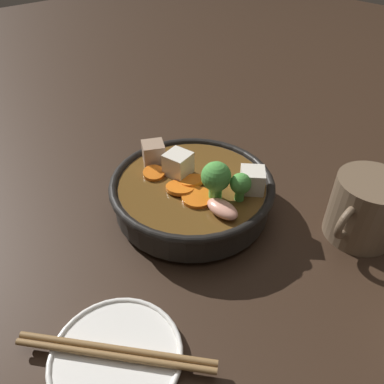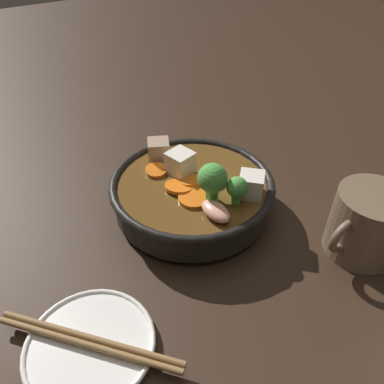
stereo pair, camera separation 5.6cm
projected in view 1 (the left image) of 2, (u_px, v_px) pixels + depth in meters
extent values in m
plane|color=black|center=(192.00, 210.00, 0.58)|extent=(3.00, 3.00, 0.00)
cylinder|color=black|center=(192.00, 208.00, 0.58)|extent=(0.13, 0.13, 0.01)
cylinder|color=black|center=(192.00, 194.00, 0.56)|extent=(0.23, 0.23, 0.04)
torus|color=black|center=(192.00, 183.00, 0.55)|extent=(0.24, 0.24, 0.01)
cylinder|color=brown|center=(192.00, 189.00, 0.56)|extent=(0.22, 0.22, 0.02)
cylinder|color=orange|center=(181.00, 189.00, 0.53)|extent=(0.06, 0.06, 0.01)
cylinder|color=orange|center=(154.00, 173.00, 0.56)|extent=(0.04, 0.04, 0.01)
cylinder|color=orange|center=(190.00, 180.00, 0.55)|extent=(0.04, 0.04, 0.01)
cylinder|color=orange|center=(197.00, 198.00, 0.52)|extent=(0.05, 0.05, 0.01)
cylinder|color=orange|center=(213.00, 180.00, 0.55)|extent=(0.05, 0.05, 0.01)
cylinder|color=#59B84C|center=(214.00, 192.00, 0.51)|extent=(0.02, 0.02, 0.02)
sphere|color=#47933D|center=(215.00, 177.00, 0.50)|extent=(0.04, 0.04, 0.04)
cylinder|color=#59B84C|center=(239.00, 194.00, 0.51)|extent=(0.01, 0.01, 0.02)
sphere|color=#47933D|center=(241.00, 184.00, 0.50)|extent=(0.03, 0.03, 0.03)
cube|color=silver|center=(252.00, 180.00, 0.53)|extent=(0.05, 0.05, 0.03)
cube|color=silver|center=(180.00, 163.00, 0.56)|extent=(0.04, 0.04, 0.03)
cube|color=#9E7F66|center=(153.00, 153.00, 0.58)|extent=(0.04, 0.04, 0.03)
ellipsoid|color=#EA9E84|center=(222.00, 209.00, 0.49)|extent=(0.03, 0.05, 0.02)
cylinder|color=white|center=(117.00, 358.00, 0.39)|extent=(0.14, 0.14, 0.01)
torus|color=white|center=(116.00, 355.00, 0.39)|extent=(0.14, 0.14, 0.01)
cylinder|color=brown|center=(365.00, 208.00, 0.52)|extent=(0.10, 0.10, 0.09)
torus|color=brown|center=(347.00, 222.00, 0.49)|extent=(0.05, 0.01, 0.05)
cylinder|color=olive|center=(114.00, 356.00, 0.38)|extent=(0.14, 0.17, 0.01)
cylinder|color=olive|center=(116.00, 349.00, 0.39)|extent=(0.14, 0.17, 0.01)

